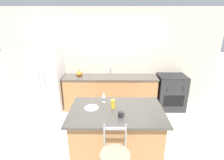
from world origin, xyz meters
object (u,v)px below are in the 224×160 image
at_px(coffee_mug, 121,114).
at_px(oven_range, 171,92).
at_px(tumbler_cup, 113,104).
at_px(wine_glass, 104,95).
at_px(pumpkin_decoration, 79,74).
at_px(dinner_plate, 92,108).
at_px(refrigerator, 48,79).

bearing_deg(coffee_mug, oven_range, 54.64).
relative_size(coffee_mug, tumbler_cup, 0.80).
distance_m(wine_glass, pumpkin_decoration, 1.79).
bearing_deg(dinner_plate, coffee_mug, -29.67).
relative_size(oven_range, pumpkin_decoration, 5.48).
distance_m(wine_glass, coffee_mug, 0.59).
relative_size(wine_glass, pumpkin_decoration, 1.11).
bearing_deg(pumpkin_decoration, coffee_mug, -64.12).
relative_size(refrigerator, pumpkin_decoration, 10.03).
height_order(refrigerator, pumpkin_decoration, refrigerator).
relative_size(refrigerator, tumbler_cup, 12.09).
bearing_deg(refrigerator, oven_range, 1.47).
distance_m(dinner_plate, tumbler_cup, 0.38).
bearing_deg(oven_range, wine_glass, -138.26).
relative_size(refrigerator, oven_range, 1.83).
xyz_separation_m(tumbler_cup, pumpkin_decoration, (-0.92, 1.84, -0.04)).
distance_m(refrigerator, tumbler_cup, 2.43).
relative_size(oven_range, dinner_plate, 3.94).
bearing_deg(tumbler_cup, pumpkin_decoration, 116.54).
bearing_deg(oven_range, tumbler_cup, -131.82).
xyz_separation_m(coffee_mug, pumpkin_decoration, (-1.04, 2.13, -0.01)).
bearing_deg(dinner_plate, oven_range, 42.57).
bearing_deg(coffee_mug, refrigerator, 132.66).
bearing_deg(oven_range, refrigerator, -178.53).
bearing_deg(dinner_plate, wine_glass, 49.04).
distance_m(oven_range, wine_glass, 2.45).
distance_m(coffee_mug, tumbler_cup, 0.32).
bearing_deg(coffee_mug, dinner_plate, 150.33).
xyz_separation_m(oven_range, wine_glass, (-1.77, -1.58, 0.62)).
height_order(oven_range, dinner_plate, dinner_plate).
relative_size(refrigerator, wine_glass, 9.02).
height_order(refrigerator, dinner_plate, refrigerator).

